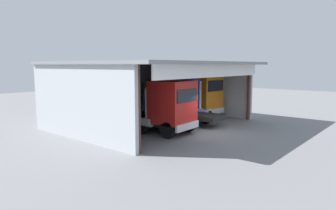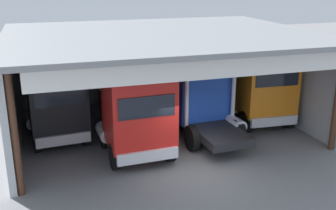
# 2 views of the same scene
# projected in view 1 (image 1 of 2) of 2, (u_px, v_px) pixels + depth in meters

# --- Properties ---
(ground_plane) EXTENTS (80.00, 80.00, 0.00)m
(ground_plane) POSITION_uv_depth(u_px,v_px,m) (208.00, 133.00, 20.09)
(ground_plane) COLOR slate
(ground_plane) RESTS_ON ground
(workshop_shed) EXTENTS (13.69, 11.15, 4.71)m
(workshop_shed) POSITION_uv_depth(u_px,v_px,m) (147.00, 80.00, 23.21)
(workshop_shed) COLOR #ADB2B7
(workshop_shed) RESTS_ON ground
(truck_black_center_right_bay) EXTENTS (2.74, 4.53, 3.38)m
(truck_black_center_right_bay) POSITION_uv_depth(u_px,v_px,m) (108.00, 109.00, 19.01)
(truck_black_center_right_bay) COLOR black
(truck_black_center_right_bay) RESTS_ON ground
(truck_red_center_bay) EXTENTS (2.78, 4.62, 3.48)m
(truck_red_center_bay) POSITION_uv_depth(u_px,v_px,m) (169.00, 106.00, 19.63)
(truck_red_center_bay) COLOR red
(truck_red_center_bay) RESTS_ON ground
(truck_blue_right_bay) EXTENTS (2.78, 5.08, 3.39)m
(truck_blue_right_bay) POSITION_uv_depth(u_px,v_px,m) (181.00, 100.00, 23.28)
(truck_blue_right_bay) COLOR #1E47B7
(truck_blue_right_bay) RESTS_ON ground
(truck_orange_left_bay) EXTENTS (2.70, 4.32, 3.76)m
(truck_orange_left_bay) POSITION_uv_depth(u_px,v_px,m) (203.00, 95.00, 25.86)
(truck_orange_left_bay) COLOR orange
(truck_orange_left_bay) RESTS_ON ground
(oil_drum) EXTENTS (0.58, 0.58, 0.86)m
(oil_drum) POSITION_uv_depth(u_px,v_px,m) (110.00, 114.00, 25.38)
(oil_drum) COLOR #197233
(oil_drum) RESTS_ON ground
(tool_cart) EXTENTS (0.90, 0.60, 1.00)m
(tool_cart) POSITION_uv_depth(u_px,v_px,m) (104.00, 116.00, 23.96)
(tool_cart) COLOR red
(tool_cart) RESTS_ON ground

